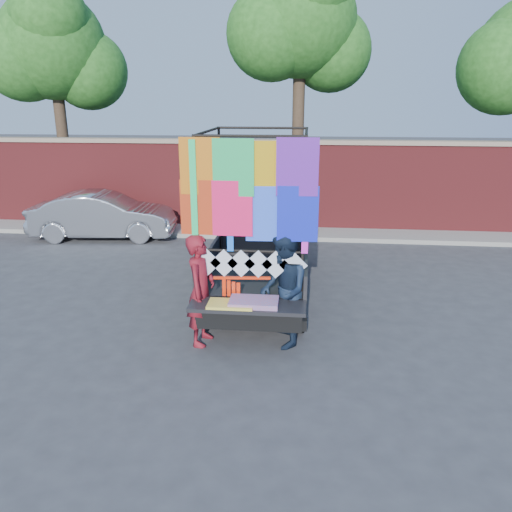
# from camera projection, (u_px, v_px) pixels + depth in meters

# --- Properties ---
(ground) EXTENTS (90.00, 90.00, 0.00)m
(ground) POSITION_uv_depth(u_px,v_px,m) (223.00, 332.00, 8.31)
(ground) COLOR #38383A
(ground) RESTS_ON ground
(brick_wall) EXTENTS (30.00, 0.45, 2.61)m
(brick_wall) POSITION_uv_depth(u_px,v_px,m) (261.00, 184.00, 14.55)
(brick_wall) COLOR maroon
(brick_wall) RESTS_ON ground
(curb) EXTENTS (30.00, 1.20, 0.12)m
(curb) POSITION_uv_depth(u_px,v_px,m) (259.00, 232.00, 14.26)
(curb) COLOR gray
(curb) RESTS_ON ground
(tree_left) EXTENTS (4.20, 3.30, 7.05)m
(tree_left) POSITION_uv_depth(u_px,v_px,m) (52.00, 50.00, 15.08)
(tree_left) COLOR #38281C
(tree_left) RESTS_ON ground
(tree_mid) EXTENTS (4.20, 3.30, 7.73)m
(tree_mid) POSITION_uv_depth(u_px,v_px,m) (301.00, 26.00, 14.19)
(tree_mid) COLOR #38281C
(tree_mid) RESTS_ON ground
(pickup_truck) EXTENTS (2.05, 5.15, 3.24)m
(pickup_truck) POSITION_uv_depth(u_px,v_px,m) (264.00, 248.00, 10.12)
(pickup_truck) COLOR black
(pickup_truck) RESTS_ON ground
(sedan) EXTENTS (3.99, 1.74, 1.28)m
(sedan) POSITION_uv_depth(u_px,v_px,m) (103.00, 216.00, 13.74)
(sedan) COLOR #B2B4BA
(sedan) RESTS_ON ground
(woman) EXTENTS (0.50, 0.70, 1.77)m
(woman) POSITION_uv_depth(u_px,v_px,m) (201.00, 290.00, 7.73)
(woman) COLOR maroon
(woman) RESTS_ON ground
(man) EXTENTS (0.86, 1.01, 1.82)m
(man) POSITION_uv_depth(u_px,v_px,m) (283.00, 290.00, 7.66)
(man) COLOR #162337
(man) RESTS_ON ground
(streamer_bundle) EXTENTS (0.87, 0.12, 0.61)m
(streamer_bundle) POSITION_uv_depth(u_px,v_px,m) (236.00, 289.00, 7.68)
(streamer_bundle) COLOR #FD2F0D
(streamer_bundle) RESTS_ON ground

